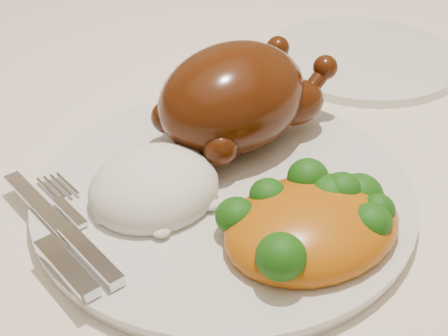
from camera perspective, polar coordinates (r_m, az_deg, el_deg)
name	(u,v)px	position (r m, az deg, el deg)	size (l,w,h in m)	color
dining_table	(166,238)	(0.65, -5.33, -6.36)	(1.60, 0.90, 0.76)	brown
tablecloth	(162,181)	(0.60, -5.71, -1.19)	(1.73, 1.03, 0.18)	white
dinner_plate	(224,194)	(0.53, 0.00, -2.36)	(0.31, 0.31, 0.01)	silver
side_plate	(362,58)	(0.77, 12.51, 9.83)	(0.23, 0.23, 0.01)	silver
roast_chicken	(236,96)	(0.56, 1.14, 6.60)	(0.20, 0.15, 0.09)	#4A1A07
rice_mound	(154,188)	(0.51, -6.40, -1.83)	(0.13, 0.12, 0.06)	white
mac_and_cheese	(318,219)	(0.48, 8.61, -4.61)	(0.15, 0.12, 0.06)	#AF5D0B
cutlery	(69,242)	(0.48, -14.02, -6.55)	(0.05, 0.17, 0.01)	silver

